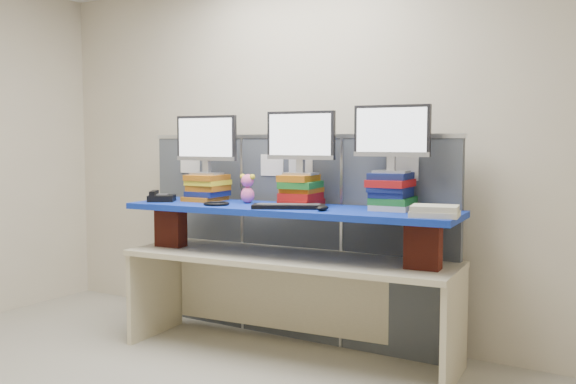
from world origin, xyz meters
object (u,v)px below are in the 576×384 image
Objects in this scene: desk at (288,276)px; monitor_right at (392,134)px; blue_board at (288,210)px; monitor_left at (206,141)px; desk_phone at (161,197)px; monitor_center at (301,139)px; keyboard at (289,206)px.

desk is 1.19m from monitor_right.
monitor_left reaches higher than blue_board.
desk_phone is at bearing -144.24° from monitor_left.
desk is at bearing -107.71° from monitor_center.
monitor_center is at bearing -16.99° from desk_phone.
keyboard is at bearing -28.86° from desk_phone.
desk is 0.95m from monitor_center.
desk is at bearing -170.19° from monitor_right.
monitor_right is at bearing 9.81° from desk.
monitor_left is at bearing 170.84° from blue_board.
monitor_right is (0.67, 0.18, 0.96)m from desk.
desk is at bearing -23.19° from desk_phone.
monitor_center reaches higher than monitor_left.
monitor_center is (0.77, 0.07, 0.02)m from monitor_left.
blue_board is at bearing -23.19° from desk_phone.
desk_phone is (-0.26, -0.22, -0.41)m from monitor_left.
monitor_left is at bearing 180.00° from monitor_center.
monitor_right is 1.77m from desk_phone.
monitor_left is 1.42m from monitor_right.
monitor_right is (0.67, 0.18, 0.51)m from blue_board.
monitor_center reaches higher than blue_board.
monitor_left reaches higher than desk_phone.
desk is 4.69× the size of monitor_left.
monitor_right reaches higher than monitor_center.
monitor_right is (1.41, 0.13, 0.05)m from monitor_left.
keyboard is (0.04, -0.22, -0.45)m from monitor_center.
monitor_left is (-0.74, 0.05, 0.46)m from blue_board.
monitor_left is 0.53m from desk_phone.
monitor_center is at bearing 72.29° from blue_board.
keyboard is (-0.61, -0.28, -0.47)m from monitor_right.
monitor_center reaches higher than desk.
desk is 1.02× the size of blue_board.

